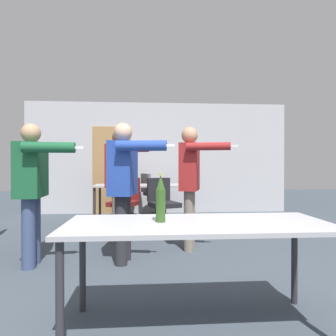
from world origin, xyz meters
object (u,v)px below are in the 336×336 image
(office_chair_side_rolled, at_px, (163,206))
(beer_bottle, at_px, (161,199))
(office_chair_far_left, at_px, (125,196))
(person_left_plaid, at_px, (124,179))
(person_near_casual, at_px, (32,181))
(office_chair_far_right, at_px, (125,204))
(person_right_polo, at_px, (191,175))
(person_center_tall, at_px, (121,175))
(office_chair_near_pushed, at_px, (153,196))

(office_chair_side_rolled, xyz_separation_m, beer_bottle, (-0.19, -3.21, 0.48))
(office_chair_far_left, bearing_deg, office_chair_side_rolled, -58.08)
(person_left_plaid, height_order, person_near_casual, person_left_plaid)
(office_chair_far_right, height_order, beer_bottle, beer_bottle)
(office_chair_far_left, bearing_deg, person_near_casual, -101.35)
(office_chair_far_right, height_order, office_chair_far_left, office_chair_far_left)
(person_right_polo, height_order, person_center_tall, person_center_tall)
(person_right_polo, distance_m, office_chair_far_left, 2.95)
(office_chair_far_left, bearing_deg, office_chair_near_pushed, 6.99)
(person_near_casual, xyz_separation_m, beer_bottle, (1.38, -1.39, -0.06))
(person_left_plaid, height_order, office_chair_far_left, person_left_plaid)
(person_right_polo, bearing_deg, office_chair_side_rolled, -150.57)
(office_chair_far_right, xyz_separation_m, beer_bottle, (0.50, -3.44, 0.48))
(person_near_casual, relative_size, office_chair_side_rolled, 1.77)
(person_center_tall, bearing_deg, office_chair_near_pushed, -175.84)
(person_near_casual, bearing_deg, office_chair_far_left, 162.34)
(office_chair_far_right, bearing_deg, beer_bottle, 118.49)
(office_chair_near_pushed, relative_size, office_chair_far_left, 1.00)
(office_chair_side_rolled, bearing_deg, beer_bottle, 65.79)
(person_left_plaid, xyz_separation_m, office_chair_far_left, (-0.22, 3.15, -0.52))
(office_chair_near_pushed, xyz_separation_m, beer_bottle, (-0.05, -4.64, 0.45))
(person_left_plaid, height_order, office_chair_near_pushed, person_left_plaid)
(person_left_plaid, relative_size, office_chair_far_left, 1.72)
(person_center_tall, bearing_deg, office_chair_far_right, -161.47)
(person_left_plaid, bearing_deg, person_near_casual, -77.99)
(office_chair_near_pushed, distance_m, office_chair_far_left, 0.64)
(person_left_plaid, relative_size, office_chair_near_pushed, 1.72)
(person_center_tall, height_order, office_chair_far_right, person_center_tall)
(person_left_plaid, xyz_separation_m, person_near_casual, (-1.02, -0.05, -0.02))
(person_center_tall, xyz_separation_m, office_chair_far_left, (-0.09, 2.14, -0.55))
(person_right_polo, distance_m, office_chair_side_rolled, 1.46)
(office_chair_side_rolled, bearing_deg, office_chair_far_left, -81.56)
(person_near_casual, bearing_deg, office_chair_far_right, 153.03)
(person_right_polo, height_order, person_left_plaid, person_right_polo)
(office_chair_far_right, distance_m, beer_bottle, 3.51)
(office_chair_side_rolled, bearing_deg, office_chair_far_right, -39.47)
(office_chair_far_right, bearing_deg, office_chair_near_pushed, -94.34)
(office_chair_far_left, bearing_deg, person_left_plaid, -83.26)
(person_center_tall, relative_size, office_chair_near_pushed, 1.76)
(office_chair_far_left, bearing_deg, beer_bottle, -80.08)
(office_chair_far_right, xyz_separation_m, office_chair_far_left, (-0.09, 1.15, 0.03))
(office_chair_near_pushed, bearing_deg, person_right_polo, -12.95)
(person_near_casual, height_order, office_chair_far_right, person_near_casual)
(office_chair_far_right, relative_size, office_chair_near_pushed, 0.95)
(person_right_polo, height_order, office_chair_side_rolled, person_right_polo)
(office_chair_side_rolled, bearing_deg, person_center_tall, 27.32)
(person_right_polo, bearing_deg, office_chair_near_pushed, -154.49)
(office_chair_far_left, bearing_deg, office_chair_far_right, -83.03)
(person_near_casual, relative_size, office_chair_far_right, 1.78)
(office_chair_far_left, bearing_deg, person_center_tall, -84.78)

